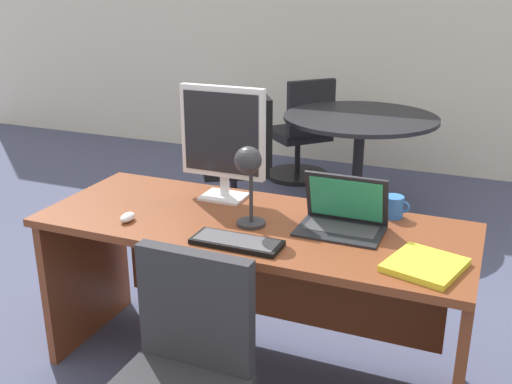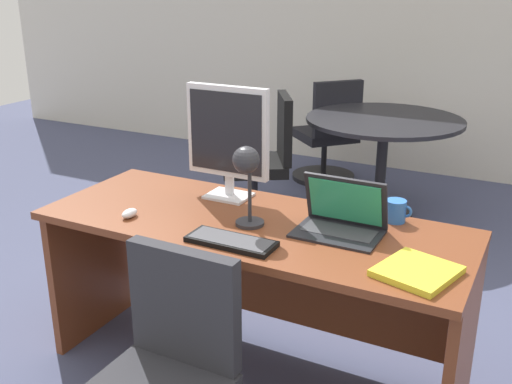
{
  "view_description": "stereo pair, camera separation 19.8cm",
  "coord_description": "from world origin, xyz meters",
  "px_view_note": "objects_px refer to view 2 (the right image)",
  "views": [
    {
      "loc": [
        0.91,
        -2.16,
        1.73
      ],
      "look_at": [
        0.0,
        0.04,
        0.87
      ],
      "focal_mm": 42.23,
      "sensor_mm": 36.0,
      "label": 1
    },
    {
      "loc": [
        1.09,
        -2.08,
        1.73
      ],
      "look_at": [
        0.0,
        0.04,
        0.87
      ],
      "focal_mm": 42.23,
      "sensor_mm": 36.0,
      "label": 2
    }
  ],
  "objects_px": {
    "desk": "(258,263)",
    "monitor": "(228,136)",
    "mouse": "(129,213)",
    "coffee_mug": "(396,211)",
    "meeting_table": "(383,143)",
    "meeting_chair_far": "(263,170)",
    "keyboard": "(231,241)",
    "meeting_chair_near": "(328,141)",
    "book": "(417,271)",
    "desk_lamp": "(247,170)",
    "laptop": "(342,215)"
  },
  "relations": [
    {
      "from": "laptop",
      "to": "meeting_chair_near",
      "type": "height_order",
      "value": "laptop"
    },
    {
      "from": "mouse",
      "to": "meeting_table",
      "type": "xyz_separation_m",
      "value": [
        0.44,
        2.37,
        -0.2
      ]
    },
    {
      "from": "coffee_mug",
      "to": "meeting_chair_far",
      "type": "xyz_separation_m",
      "value": [
        -1.34,
        1.43,
        -0.42
      ]
    },
    {
      "from": "desk",
      "to": "monitor",
      "type": "relative_size",
      "value": 3.5
    },
    {
      "from": "keyboard",
      "to": "coffee_mug",
      "type": "relative_size",
      "value": 3.11
    },
    {
      "from": "book",
      "to": "meeting_chair_near",
      "type": "relative_size",
      "value": 0.34
    },
    {
      "from": "monitor",
      "to": "mouse",
      "type": "xyz_separation_m",
      "value": [
        -0.25,
        -0.41,
        -0.28
      ]
    },
    {
      "from": "meeting_chair_near",
      "to": "meeting_chair_far",
      "type": "bearing_deg",
      "value": -95.55
    },
    {
      "from": "book",
      "to": "monitor",
      "type": "bearing_deg",
      "value": 158.79
    },
    {
      "from": "mouse",
      "to": "monitor",
      "type": "bearing_deg",
      "value": 58.74
    },
    {
      "from": "monitor",
      "to": "mouse",
      "type": "distance_m",
      "value": 0.56
    },
    {
      "from": "laptop",
      "to": "book",
      "type": "bearing_deg",
      "value": -33.82
    },
    {
      "from": "desk",
      "to": "meeting_chair_far",
      "type": "distance_m",
      "value": 1.84
    },
    {
      "from": "laptop",
      "to": "meeting_chair_near",
      "type": "bearing_deg",
      "value": 111.66
    },
    {
      "from": "monitor",
      "to": "coffee_mug",
      "type": "xyz_separation_m",
      "value": [
        0.77,
        0.06,
        -0.25
      ]
    },
    {
      "from": "keyboard",
      "to": "desk_lamp",
      "type": "xyz_separation_m",
      "value": [
        -0.03,
        0.18,
        0.23
      ]
    },
    {
      "from": "monitor",
      "to": "desk_lamp",
      "type": "relative_size",
      "value": 1.52
    },
    {
      "from": "desk_lamp",
      "to": "meeting_chair_far",
      "type": "height_order",
      "value": "desk_lamp"
    },
    {
      "from": "meeting_chair_far",
      "to": "monitor",
      "type": "bearing_deg",
      "value": -69.18
    },
    {
      "from": "keyboard",
      "to": "meeting_chair_near",
      "type": "distance_m",
      "value": 3.12
    },
    {
      "from": "desk",
      "to": "meeting_table",
      "type": "xyz_separation_m",
      "value": [
        -0.05,
        2.11,
        0.04
      ]
    },
    {
      "from": "meeting_chair_near",
      "to": "meeting_chair_far",
      "type": "height_order",
      "value": "meeting_chair_far"
    },
    {
      "from": "monitor",
      "to": "meeting_chair_near",
      "type": "bearing_deg",
      "value": 100.28
    },
    {
      "from": "keyboard",
      "to": "mouse",
      "type": "height_order",
      "value": "mouse"
    },
    {
      "from": "meeting_chair_far",
      "to": "meeting_table",
      "type": "bearing_deg",
      "value": 31.51
    },
    {
      "from": "monitor",
      "to": "meeting_chair_far",
      "type": "bearing_deg",
      "value": 110.82
    },
    {
      "from": "book",
      "to": "meeting_chair_far",
      "type": "xyz_separation_m",
      "value": [
        -1.53,
        1.86,
        -0.39
      ]
    },
    {
      "from": "laptop",
      "to": "coffee_mug",
      "type": "height_order",
      "value": "laptop"
    },
    {
      "from": "mouse",
      "to": "laptop",
      "type": "bearing_deg",
      "value": 18.22
    },
    {
      "from": "meeting_chair_near",
      "to": "book",
      "type": "bearing_deg",
      "value": -64.0
    },
    {
      "from": "laptop",
      "to": "meeting_chair_near",
      "type": "distance_m",
      "value": 2.93
    },
    {
      "from": "desk",
      "to": "coffee_mug",
      "type": "bearing_deg",
      "value": 22.65
    },
    {
      "from": "desk",
      "to": "book",
      "type": "relative_size",
      "value": 5.84
    },
    {
      "from": "laptop",
      "to": "meeting_chair_far",
      "type": "relative_size",
      "value": 0.37
    },
    {
      "from": "desk_lamp",
      "to": "meeting_table",
      "type": "bearing_deg",
      "value": 91.41
    },
    {
      "from": "monitor",
      "to": "coffee_mug",
      "type": "relative_size",
      "value": 4.6
    },
    {
      "from": "keyboard",
      "to": "meeting_chair_near",
      "type": "relative_size",
      "value": 0.39
    },
    {
      "from": "coffee_mug",
      "to": "meeting_chair_far",
      "type": "bearing_deg",
      "value": 133.21
    },
    {
      "from": "mouse",
      "to": "meeting_table",
      "type": "bearing_deg",
      "value": 79.47
    },
    {
      "from": "desk",
      "to": "desk_lamp",
      "type": "relative_size",
      "value": 5.31
    },
    {
      "from": "monitor",
      "to": "keyboard",
      "type": "bearing_deg",
      "value": -59.09
    },
    {
      "from": "monitor",
      "to": "meeting_chair_far",
      "type": "distance_m",
      "value": 1.73
    },
    {
      "from": "keyboard",
      "to": "meeting_chair_near",
      "type": "height_order",
      "value": "meeting_chair_near"
    },
    {
      "from": "book",
      "to": "mouse",
      "type": "bearing_deg",
      "value": -178.16
    },
    {
      "from": "desk_lamp",
      "to": "meeting_table",
      "type": "relative_size",
      "value": 0.3
    },
    {
      "from": "monitor",
      "to": "meeting_table",
      "type": "relative_size",
      "value": 0.46
    },
    {
      "from": "desk",
      "to": "laptop",
      "type": "distance_m",
      "value": 0.47
    },
    {
      "from": "mouse",
      "to": "coffee_mug",
      "type": "xyz_separation_m",
      "value": [
        1.02,
        0.48,
        0.03
      ]
    },
    {
      "from": "mouse",
      "to": "book",
      "type": "height_order",
      "value": "mouse"
    },
    {
      "from": "keyboard",
      "to": "desk_lamp",
      "type": "distance_m",
      "value": 0.3
    }
  ]
}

